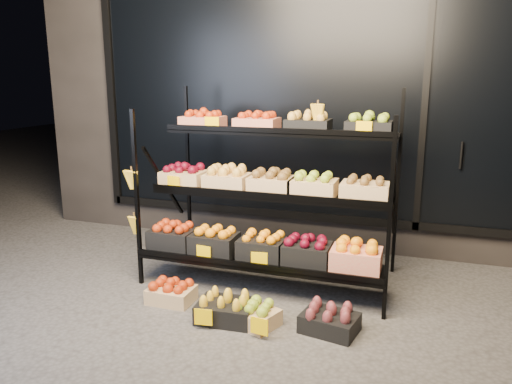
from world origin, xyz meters
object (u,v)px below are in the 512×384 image
(floor_crate_midleft, at_px, (226,308))
(floor_crate_midright, at_px, (253,313))
(floor_crate_left, at_px, (171,292))
(display_rack, at_px, (267,193))

(floor_crate_midleft, relative_size, floor_crate_midright, 1.03)
(floor_crate_left, height_order, floor_crate_midleft, floor_crate_midleft)
(floor_crate_left, relative_size, floor_crate_midright, 0.84)
(display_rack, bearing_deg, floor_crate_midright, -79.83)
(floor_crate_midleft, distance_m, floor_crate_midright, 0.21)
(display_rack, height_order, floor_crate_left, display_rack)
(display_rack, relative_size, floor_crate_midleft, 5.06)
(display_rack, xyz_separation_m, floor_crate_midleft, (-0.06, -0.81, -0.69))
(floor_crate_midleft, xyz_separation_m, floor_crate_midright, (0.21, 0.01, -0.01))
(floor_crate_left, bearing_deg, floor_crate_midright, -10.37)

